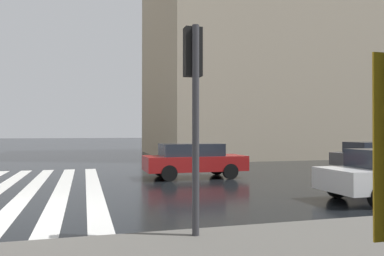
# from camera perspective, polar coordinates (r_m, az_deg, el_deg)

# --- Properties ---
(ground_plane) EXTENTS (220.00, 220.00, 0.00)m
(ground_plane) POSITION_cam_1_polar(r_m,az_deg,el_deg) (9.98, -25.65, -11.44)
(ground_plane) COLOR black
(zebra_crossing) EXTENTS (13.00, 5.50, 0.01)m
(zebra_crossing) POSITION_cam_1_polar(r_m,az_deg,el_deg) (13.96, -24.85, -8.29)
(zebra_crossing) COLOR silver
(zebra_crossing) RESTS_ON ground_plane
(haussmann_block_corner) EXTENTS (14.46, 29.31, 21.20)m
(haussmann_block_corner) POSITION_cam_1_polar(r_m,az_deg,el_deg) (36.54, 18.44, 12.91)
(haussmann_block_corner) COLOR tan
(haussmann_block_corner) RESTS_ON ground_plane
(traffic_signal_post) EXTENTS (0.44, 0.30, 3.55)m
(traffic_signal_post) POSITION_cam_1_polar(r_m,az_deg,el_deg) (6.63, 0.26, 6.50)
(traffic_signal_post) COLOR #333338
(traffic_signal_post) RESTS_ON sidewalk_pavement
(car_dark_grey) EXTENTS (1.85, 4.10, 1.41)m
(car_dark_grey) POSITION_cam_1_polar(r_m,az_deg,el_deg) (20.26, 25.75, -3.72)
(car_dark_grey) COLOR #4C4C51
(car_dark_grey) RESTS_ON ground_plane
(car_red) EXTENTS (1.85, 4.10, 1.41)m
(car_red) POSITION_cam_1_polar(r_m,az_deg,el_deg) (15.81, 0.23, -4.69)
(car_red) COLOR maroon
(car_red) RESTS_ON ground_plane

